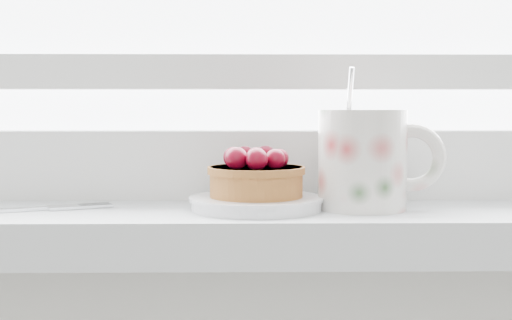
{
  "coord_description": "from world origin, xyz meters",
  "views": [
    {
      "loc": [
        -0.03,
        1.23,
        1.03
      ],
      "look_at": [
        -0.02,
        1.88,
        0.99
      ],
      "focal_mm": 50.0,
      "sensor_mm": 36.0,
      "label": 1
    }
  ],
  "objects_px": {
    "floral_mug": "(366,157)",
    "raspberry_tart": "(256,175)",
    "fork": "(8,210)",
    "saucer": "(256,203)"
  },
  "relations": [
    {
      "from": "floral_mug",
      "to": "raspberry_tart",
      "type": "bearing_deg",
      "value": -178.66
    },
    {
      "from": "raspberry_tart",
      "to": "fork",
      "type": "xyz_separation_m",
      "value": [
        -0.22,
        -0.01,
        -0.03
      ]
    },
    {
      "from": "saucer",
      "to": "fork",
      "type": "xyz_separation_m",
      "value": [
        -0.22,
        -0.01,
        -0.0
      ]
    },
    {
      "from": "raspberry_tart",
      "to": "fork",
      "type": "distance_m",
      "value": 0.23
    },
    {
      "from": "raspberry_tart",
      "to": "saucer",
      "type": "bearing_deg",
      "value": -5.64
    },
    {
      "from": "saucer",
      "to": "raspberry_tart",
      "type": "distance_m",
      "value": 0.03
    },
    {
      "from": "saucer",
      "to": "raspberry_tart",
      "type": "height_order",
      "value": "raspberry_tart"
    },
    {
      "from": "raspberry_tart",
      "to": "floral_mug",
      "type": "bearing_deg",
      "value": 1.34
    },
    {
      "from": "saucer",
      "to": "floral_mug",
      "type": "bearing_deg",
      "value": 1.36
    },
    {
      "from": "saucer",
      "to": "raspberry_tart",
      "type": "relative_size",
      "value": 1.38
    }
  ]
}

